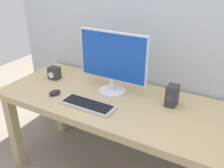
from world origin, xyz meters
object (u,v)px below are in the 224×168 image
Objects in this scene: monitor at (113,61)px; audio_controller at (54,73)px; speaker_right at (172,96)px; mouse at (55,93)px; keyboard_primary at (88,105)px; desk at (115,110)px.

monitor is 5.17× the size of audio_controller.
mouse is at bearing -160.82° from speaker_right.
monitor is 5.83× the size of mouse.
monitor reaches higher than mouse.
speaker_right is at bearing 3.27° from audio_controller.
monitor is 0.50m from speaker_right.
keyboard_primary is 4.17× the size of mouse.
keyboard_primary is 0.59m from speaker_right.
speaker_right is at bearing 17.54° from desk.
monitor is at bearing 4.20° from audio_controller.
speaker_right is (0.50, 0.31, 0.06)m from keyboard_primary.
keyboard_primary is at bearing -97.40° from monitor.
keyboard_primary is at bearing -121.33° from desk.
keyboard_primary is at bearing -148.41° from speaker_right.
audio_controller is at bearing 174.17° from desk.
monitor is 0.59m from audio_controller.
mouse is (-0.32, 0.02, 0.00)m from keyboard_primary.
desk is 0.44m from speaker_right.
monitor is at bearing 82.60° from keyboard_primary.
speaker_right is at bearing 2.14° from monitor.
mouse is at bearing -48.93° from audio_controller.
audio_controller reaches higher than keyboard_primary.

